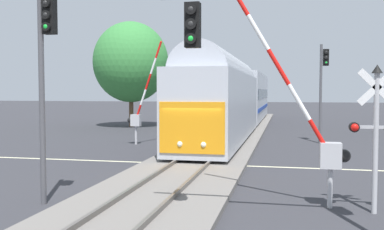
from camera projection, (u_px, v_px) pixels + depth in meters
name	position (u px, v px, depth m)	size (l,w,h in m)	color
ground_plane	(197.00, 164.00, 19.20)	(220.00, 220.00, 0.00)	#333338
road_centre_stripe	(197.00, 164.00, 19.20)	(44.00, 0.20, 0.01)	beige
railway_track	(197.00, 162.00, 19.19)	(4.40, 80.00, 0.32)	slate
commuter_train	(238.00, 96.00, 35.89)	(3.04, 39.57, 5.16)	#B2B7C1
crossing_gate_near	(318.00, 133.00, 11.98)	(3.43, 0.40, 6.35)	#B7B7BC
crossing_signal_mast	(376.00, 123.00, 11.33)	(1.36, 0.44, 3.88)	#B2B2B7
crossing_gate_far	(138.00, 112.00, 26.23)	(2.18, 0.40, 6.13)	#B7B7BC
traffic_signal_far_side	(323.00, 77.00, 26.68)	(0.53, 0.38, 6.03)	#4C4C51
traffic_signal_median	(45.00, 60.00, 12.19)	(0.53, 0.38, 6.07)	#4C4C51
traffic_signal_near_right	(320.00, 42.00, 9.25)	(5.39, 0.38, 5.57)	#4C4C51
oak_behind_train	(131.00, 62.00, 38.84)	(6.64, 6.64, 9.31)	brown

